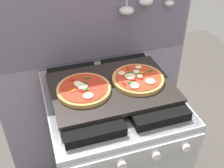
{
  "coord_description": "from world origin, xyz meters",
  "views": [
    {
      "loc": [
        -0.31,
        -0.95,
        1.66
      ],
      "look_at": [
        0.0,
        0.0,
        0.93
      ],
      "focal_mm": 44.86,
      "sensor_mm": 36.0,
      "label": 1
    }
  ],
  "objects": [
    {
      "name": "pizza_left",
      "position": [
        -0.13,
        -0.0,
        0.93
      ],
      "size": [
        0.24,
        0.24,
        0.03
      ],
      "color": "tan",
      "rests_on": "baking_tray"
    },
    {
      "name": "kitchen_backsplash",
      "position": [
        0.0,
        0.33,
        0.79
      ],
      "size": [
        1.1,
        0.09,
        1.55
      ],
      "color": "gray",
      "rests_on": "ground_plane"
    },
    {
      "name": "baking_tray",
      "position": [
        0.0,
        0.0,
        0.91
      ],
      "size": [
        0.54,
        0.38,
        0.02
      ],
      "primitive_type": "cube",
      "color": "black",
      "rests_on": "stove"
    },
    {
      "name": "stove",
      "position": [
        -0.0,
        -0.0,
        0.45
      ],
      "size": [
        0.6,
        0.64,
        0.9
      ],
      "color": "#B7BABF",
      "rests_on": "ground_plane"
    },
    {
      "name": "pizza_right",
      "position": [
        0.12,
        -0.0,
        0.93
      ],
      "size": [
        0.24,
        0.24,
        0.03
      ],
      "color": "tan",
      "rests_on": "baking_tray"
    }
  ]
}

